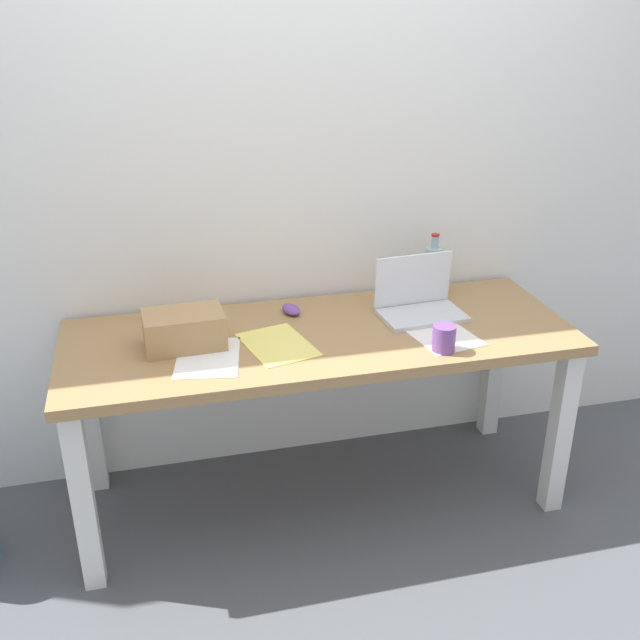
% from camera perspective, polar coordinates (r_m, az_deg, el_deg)
% --- Properties ---
extents(ground_plane, '(8.00, 8.00, 0.00)m').
position_cam_1_polar(ground_plane, '(3.06, 0.00, -13.39)').
color(ground_plane, '#515459').
extents(back_wall, '(5.20, 0.08, 2.60)m').
position_cam_1_polar(back_wall, '(2.87, -1.97, 12.82)').
color(back_wall, white).
rests_on(back_wall, ground).
extents(desk, '(1.85, 0.68, 0.73)m').
position_cam_1_polar(desk, '(2.72, 0.00, -2.82)').
color(desk, '#A37A4C').
rests_on(desk, ground).
extents(laptop_right, '(0.33, 0.23, 0.22)m').
position_cam_1_polar(laptop_right, '(2.83, 7.68, 1.37)').
color(laptop_right, silver).
rests_on(laptop_right, desk).
extents(beer_bottle, '(0.07, 0.07, 0.25)m').
position_cam_1_polar(beer_bottle, '(3.02, 8.76, 3.90)').
color(beer_bottle, '#99B7C1').
rests_on(beer_bottle, desk).
extents(computer_mouse, '(0.08, 0.11, 0.03)m').
position_cam_1_polar(computer_mouse, '(2.83, -2.25, 0.83)').
color(computer_mouse, '#724799').
rests_on(computer_mouse, desk).
extents(cardboard_box, '(0.28, 0.19, 0.13)m').
position_cam_1_polar(cardboard_box, '(2.59, -10.49, -0.74)').
color(cardboard_box, tan).
rests_on(cardboard_box, desk).
extents(coffee_mug, '(0.08, 0.08, 0.09)m').
position_cam_1_polar(coffee_mug, '(2.56, 9.58, -1.41)').
color(coffee_mug, '#724799').
rests_on(coffee_mug, desk).
extents(paper_sheet_front_left, '(0.26, 0.33, 0.00)m').
position_cam_1_polar(paper_sheet_front_left, '(2.52, -8.69, -2.89)').
color(paper_sheet_front_left, white).
rests_on(paper_sheet_front_left, desk).
extents(paper_sheet_front_right, '(0.26, 0.33, 0.00)m').
position_cam_1_polar(paper_sheet_front_right, '(2.70, 9.29, -1.07)').
color(paper_sheet_front_right, white).
rests_on(paper_sheet_front_right, desk).
extents(paper_yellow_folder, '(0.27, 0.34, 0.00)m').
position_cam_1_polar(paper_yellow_folder, '(2.59, -3.30, -1.92)').
color(paper_yellow_folder, '#F4E06B').
rests_on(paper_yellow_folder, desk).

